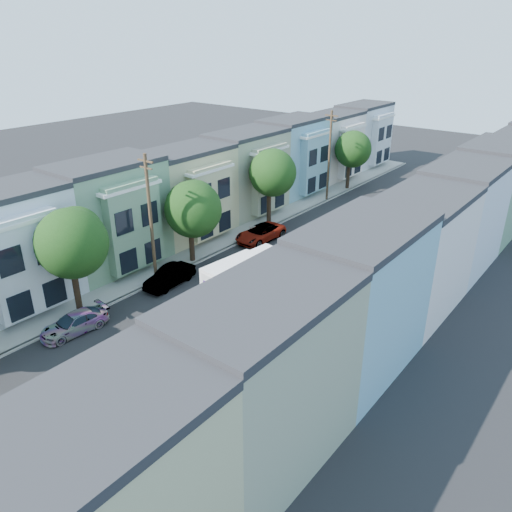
{
  "coord_description": "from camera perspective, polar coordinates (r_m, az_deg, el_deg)",
  "views": [
    {
      "loc": [
        21.6,
        -20.65,
        18.15
      ],
      "look_at": [
        -0.05,
        6.81,
        2.2
      ],
      "focal_mm": 35.0,
      "sensor_mm": 36.0,
      "label": 1
    }
  ],
  "objects": [
    {
      "name": "utility_pole_near",
      "position": [
        38.22,
        -11.94,
        4.09
      ],
      "size": [
        1.6,
        0.26,
        10.0
      ],
      "color": "#42301E",
      "rests_on": "ground"
    },
    {
      "name": "townhouse_row_left",
      "position": [
        51.7,
        -4.05,
        3.9
      ],
      "size": [
        5.0,
        70.0,
        8.5
      ],
      "primitive_type": "cube",
      "color": "white",
      "rests_on": "ground"
    },
    {
      "name": "sidewalk_left",
      "position": [
        49.35,
        -0.77,
        3.03
      ],
      "size": [
        2.6,
        70.0,
        0.15
      ],
      "primitive_type": "cube",
      "color": "gray",
      "rests_on": "ground"
    },
    {
      "name": "fedex_truck",
      "position": [
        36.01,
        -1.08,
        -2.46
      ],
      "size": [
        2.62,
        6.8,
        3.26
      ],
      "rotation": [
        0.0,
        0.0,
        -0.09
      ],
      "color": "white",
      "rests_on": "ground"
    },
    {
      "name": "ground",
      "position": [
        34.96,
        -6.91,
        -6.96
      ],
      "size": [
        160.0,
        160.0,
        0.0
      ],
      "primitive_type": "plane",
      "color": "black",
      "rests_on": "ground"
    },
    {
      "name": "parked_left_c",
      "position": [
        39.08,
        -9.83,
        -2.34
      ],
      "size": [
        1.9,
        4.52,
        1.47
      ],
      "primitive_type": "imported",
      "rotation": [
        0.0,
        0.0,
        0.08
      ],
      "color": "silver",
      "rests_on": "ground"
    },
    {
      "name": "tree_far_r",
      "position": [
        55.51,
        21.79,
        7.96
      ],
      "size": [
        3.1,
        3.1,
        5.56
      ],
      "color": "black",
      "rests_on": "ground"
    },
    {
      "name": "tree_c",
      "position": [
        41.06,
        -7.3,
        5.34
      ],
      "size": [
        4.7,
        4.7,
        7.17
      ],
      "color": "black",
      "rests_on": "ground"
    },
    {
      "name": "sidewalk_right",
      "position": [
        42.44,
        14.87,
        -1.58
      ],
      "size": [
        2.6,
        70.0,
        0.15
      ],
      "primitive_type": "cube",
      "color": "gray",
      "rests_on": "ground"
    },
    {
      "name": "tree_e",
      "position": [
        62.25,
        10.95,
        11.89
      ],
      "size": [
        4.4,
        4.4,
        7.22
      ],
      "color": "black",
      "rests_on": "ground"
    },
    {
      "name": "tree_d",
      "position": [
        48.68,
        1.81,
        9.47
      ],
      "size": [
        4.6,
        4.6,
        7.85
      ],
      "color": "black",
      "rests_on": "ground"
    },
    {
      "name": "curb_right",
      "position": [
        42.89,
        13.3,
        -1.11
      ],
      "size": [
        0.3,
        70.0,
        0.15
      ],
      "primitive_type": "cube",
      "color": "gray",
      "rests_on": "ground"
    },
    {
      "name": "parked_right_b",
      "position": [
        30.77,
        -2.42,
        -9.91
      ],
      "size": [
        2.16,
        4.85,
        1.53
      ],
      "primitive_type": "imported",
      "rotation": [
        0.0,
        0.0,
        0.07
      ],
      "color": "#B5B2C0",
      "rests_on": "ground"
    },
    {
      "name": "parked_right_d",
      "position": [
        53.75,
        18.07,
        4.36
      ],
      "size": [
        2.77,
        5.4,
        1.46
      ],
      "primitive_type": "imported",
      "rotation": [
        0.0,
        0.0,
        0.07
      ],
      "color": "black",
      "rests_on": "ground"
    },
    {
      "name": "road_slab",
      "position": [
        45.46,
        6.46,
        0.83
      ],
      "size": [
        12.0,
        70.0,
        0.02
      ],
      "primitive_type": "cube",
      "color": "black",
      "rests_on": "ground"
    },
    {
      "name": "townhouse_row_right",
      "position": [
        41.35,
        19.63,
        -3.07
      ],
      "size": [
        5.0,
        70.0,
        8.5
      ],
      "primitive_type": "cube",
      "color": "white",
      "rests_on": "ground"
    },
    {
      "name": "curb_left",
      "position": [
        48.6,
        0.43,
        2.68
      ],
      "size": [
        0.3,
        70.0,
        0.15
      ],
      "primitive_type": "cube",
      "color": "gray",
      "rests_on": "ground"
    },
    {
      "name": "parked_left_b",
      "position": [
        34.89,
        -20.04,
        -7.25
      ],
      "size": [
        2.21,
        4.49,
        1.3
      ],
      "primitive_type": "imported",
      "rotation": [
        0.0,
        0.0,
        -0.09
      ],
      "color": "black",
      "rests_on": "ground"
    },
    {
      "name": "motorcycle",
      "position": [
        26.1,
        -15.46,
        -19.39
      ],
      "size": [
        0.28,
        2.03,
        0.8
      ],
      "rotation": [
        0.0,
        0.0,
        -0.05
      ],
      "color": "black",
      "rests_on": "ground"
    },
    {
      "name": "parked_right_a",
      "position": [
        26.51,
        -14.62,
        -17.7
      ],
      "size": [
        1.61,
        4.13,
        1.36
      ],
      "primitive_type": "imported",
      "rotation": [
        0.0,
        0.0,
        -0.04
      ],
      "color": "slate",
      "rests_on": "ground"
    },
    {
      "name": "parked_right_c",
      "position": [
        46.75,
        14.47,
        1.81
      ],
      "size": [
        2.69,
        5.3,
        1.44
      ],
      "primitive_type": "imported",
      "rotation": [
        0.0,
        0.0,
        -0.06
      ],
      "color": "black",
      "rests_on": "ground"
    },
    {
      "name": "parked_left_d",
      "position": [
        46.68,
        0.5,
        2.61
      ],
      "size": [
        2.77,
        5.42,
        1.47
      ],
      "primitive_type": "imported",
      "rotation": [
        0.0,
        0.0,
        -0.06
      ],
      "color": "black",
      "rests_on": "ground"
    },
    {
      "name": "lead_sedan",
      "position": [
        41.44,
        6.89,
        -0.69
      ],
      "size": [
        1.94,
        4.0,
        1.25
      ],
      "primitive_type": "imported",
      "rotation": [
        0.0,
        0.0,
        0.13
      ],
      "color": "black",
      "rests_on": "ground"
    },
    {
      "name": "centerline",
      "position": [
        45.46,
        6.46,
        0.82
      ],
      "size": [
        0.12,
        70.0,
        0.01
      ],
      "primitive_type": "cube",
      "color": "gold",
      "rests_on": "ground"
    },
    {
      "name": "utility_pole_far",
      "position": [
        57.57,
        8.36,
        11.21
      ],
      "size": [
        1.6,
        0.26,
        10.0
      ],
      "color": "#42301E",
      "rests_on": "ground"
    },
    {
      "name": "tree_b",
      "position": [
        34.56,
        -20.37,
        1.38
      ],
      "size": [
        4.7,
        4.7,
        7.84
      ],
      "color": "black",
      "rests_on": "ground"
    }
  ]
}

